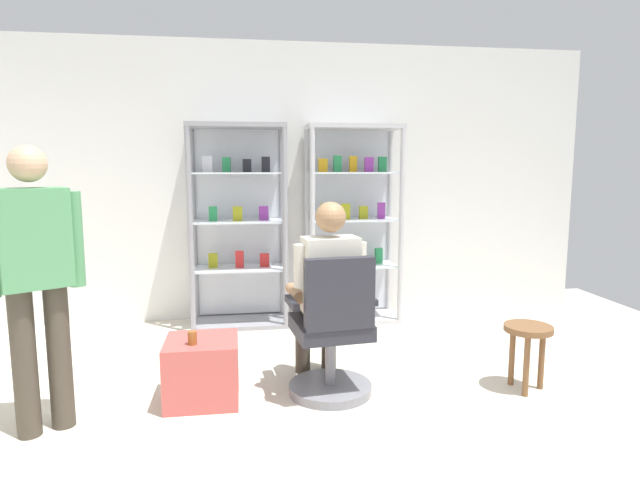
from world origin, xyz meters
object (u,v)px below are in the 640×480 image
object	(u,v)px
seated_shopkeeper	(326,286)
office_chair	(333,339)
tea_glass	(192,338)
wooden_stool	(528,339)
display_cabinet_left	(238,224)
standing_customer	(36,272)
storage_crate	(202,370)
display_cabinet_right	(352,222)

from	to	relation	value
seated_shopkeeper	office_chair	bearing A→B (deg)	-83.99
tea_glass	wooden_stool	world-z (taller)	tea_glass
office_chair	wooden_stool	world-z (taller)	office_chair
display_cabinet_left	standing_customer	world-z (taller)	display_cabinet_left
storage_crate	wooden_stool	world-z (taller)	wooden_stool
seated_shopkeeper	storage_crate	bearing A→B (deg)	-172.99
display_cabinet_right	standing_customer	size ratio (longest dim) A/B	1.17
display_cabinet_right	wooden_stool	size ratio (longest dim) A/B	4.20
display_cabinet_right	tea_glass	distance (m)	2.33
office_chair	seated_shopkeeper	size ratio (longest dim) A/B	0.74
office_chair	seated_shopkeeper	world-z (taller)	seated_shopkeeper
display_cabinet_right	office_chair	distance (m)	1.93
wooden_stool	display_cabinet_right	bearing A→B (deg)	113.94
display_cabinet_left	office_chair	xyz separation A→B (m)	(0.61, -1.78, -0.57)
display_cabinet_right	office_chair	size ratio (longest dim) A/B	1.98
display_cabinet_right	storage_crate	size ratio (longest dim) A/B	4.13
storage_crate	seated_shopkeeper	bearing A→B (deg)	7.01
display_cabinet_left	standing_customer	size ratio (longest dim) A/B	1.17
standing_customer	wooden_stool	world-z (taller)	standing_customer
display_cabinet_right	storage_crate	distance (m)	2.31
display_cabinet_left	display_cabinet_right	bearing A→B (deg)	-0.07
display_cabinet_right	wooden_stool	world-z (taller)	display_cabinet_right
tea_glass	display_cabinet_right	bearing A→B (deg)	52.37
display_cabinet_right	wooden_stool	bearing A→B (deg)	-66.06
standing_customer	display_cabinet_left	bearing A→B (deg)	60.96
wooden_stool	display_cabinet_left	bearing A→B (deg)	135.91
tea_glass	seated_shopkeeper	bearing A→B (deg)	12.08
standing_customer	display_cabinet_right	bearing A→B (deg)	42.04
display_cabinet_left	seated_shopkeeper	xyz separation A→B (m)	(0.59, -1.61, -0.25)
display_cabinet_right	standing_customer	bearing A→B (deg)	-137.96
tea_glass	wooden_stool	size ratio (longest dim) A/B	0.19
storage_crate	tea_glass	world-z (taller)	tea_glass
standing_customer	wooden_stool	size ratio (longest dim) A/B	3.60
display_cabinet_right	tea_glass	xyz separation A→B (m)	(-1.39, -1.80, -0.51)
tea_glass	wooden_stool	distance (m)	2.22
storage_crate	standing_customer	world-z (taller)	standing_customer
office_chair	seated_shopkeeper	distance (m)	0.36
office_chair	tea_glass	bearing A→B (deg)	-178.38
tea_glass	standing_customer	size ratio (longest dim) A/B	0.05
storage_crate	wooden_stool	bearing A→B (deg)	-4.02
seated_shopkeeper	standing_customer	bearing A→B (deg)	-167.49
display_cabinet_left	tea_glass	bearing A→B (deg)	-99.08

